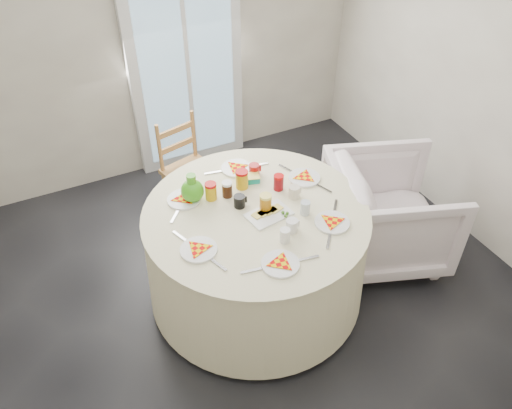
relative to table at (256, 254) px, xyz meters
name	(u,v)px	position (x,y,z in m)	size (l,w,h in m)	color
floor	(243,319)	(-0.19, -0.18, -0.38)	(4.00, 4.00, 0.00)	black
wall_back	(132,30)	(-0.19, 1.82, 0.93)	(4.00, 0.02, 2.60)	#BCB5A3
glass_door	(185,54)	(0.21, 1.77, 0.68)	(1.00, 0.08, 2.10)	silver
table	(256,254)	(0.00, 0.00, 0.00)	(1.45, 1.45, 0.74)	beige
wooden_chair	(190,165)	(-0.08, 1.02, 0.09)	(0.37, 0.36, 0.84)	#9D7743
armchair	(388,212)	(1.04, -0.06, 0.02)	(0.82, 0.77, 0.84)	white
place_settings	(256,208)	(0.00, 0.00, 0.40)	(1.15, 1.15, 0.02)	silver
jar_cluster	(244,185)	(0.01, 0.19, 0.45)	(0.49, 0.25, 0.14)	brown
butter_tub	(251,176)	(0.11, 0.30, 0.41)	(0.12, 0.08, 0.05)	#0F9A8D
green_pitcher	(192,184)	(-0.31, 0.28, 0.49)	(0.15, 0.15, 0.19)	#3DA318
cheese_platter	(269,212)	(0.05, -0.07, 0.40)	(0.27, 0.17, 0.03)	white
mugs_glasses	(274,201)	(0.11, -0.03, 0.44)	(0.53, 0.53, 0.10)	#B0A4A5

